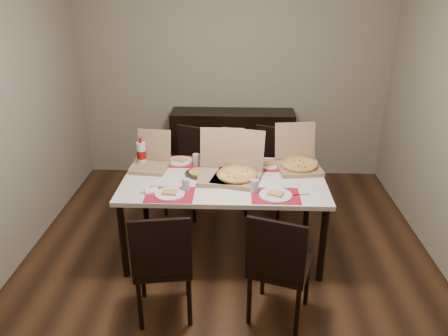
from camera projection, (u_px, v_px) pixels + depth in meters
The scene contains 20 objects.
ground at pixel (228, 261), 4.04m from camera, with size 3.80×4.00×0.02m, color #422614.
room_walls at pixel (230, 62), 3.74m from camera, with size 3.84×4.02×2.62m.
sideboard at pixel (232, 146), 5.49m from camera, with size 1.50×0.40×0.90m, color black.
dining_table at pixel (224, 185), 3.94m from camera, with size 1.80×1.00×0.75m.
chair_near_left at pixel (163, 261), 3.17m from camera, with size 0.48×0.48×0.93m.
chair_near_right at pixel (278, 264), 3.14m from camera, with size 0.53×0.53×0.93m.
chair_far_left at pixel (190, 167), 4.74m from camera, with size 0.55×0.55×0.93m.
chair_far_right at pixel (270, 167), 4.73m from camera, with size 0.54×0.54×0.93m.
setting_near_left at pixel (172, 191), 3.62m from camera, with size 0.46×0.30×0.11m.
setting_near_right at pixel (270, 193), 3.60m from camera, with size 0.50×0.30×0.11m.
setting_far_left at pixel (182, 160), 4.23m from camera, with size 0.49×0.30×0.11m.
setting_far_right at pixel (265, 164), 4.16m from camera, with size 0.51×0.30×0.11m.
napkin_loose at pixel (220, 181), 3.84m from camera, with size 0.12×0.11×0.02m, color white.
pizza_box_center at pixel (238, 172), 3.88m from camera, with size 0.49×0.53×0.40m.
pizza_box_right at pixel (298, 162), 4.09m from camera, with size 0.44×0.48×0.39m.
pizza_box_left at pixel (151, 161), 4.12m from camera, with size 0.37×0.40×0.33m.
pizza_box_extra at pixel (221, 170), 3.91m from camera, with size 0.41×0.45×0.40m.
faina_plate at pixel (199, 173), 3.99m from camera, with size 0.26×0.26×0.03m.
dip_bowl at pixel (229, 170), 4.05m from camera, with size 0.10×0.10×0.03m, color white.
soda_bottle at pixel (141, 154), 4.14m from camera, with size 0.09×0.09×0.27m.
Camera 1 is at (0.09, -3.35, 2.41)m, focal length 35.00 mm.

